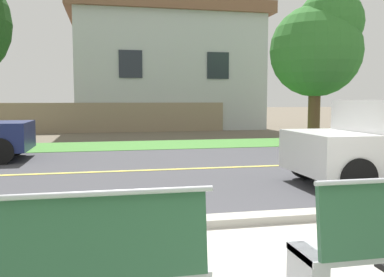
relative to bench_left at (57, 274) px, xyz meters
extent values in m
plane|color=#665B4C|center=(1.32, 7.84, -0.46)|extent=(140.00, 140.00, 0.00)
cube|color=#ADA89E|center=(1.32, 2.19, -0.41)|extent=(44.00, 0.30, 0.11)
cube|color=#424247|center=(1.32, 6.34, -0.46)|extent=(52.00, 8.00, 0.01)
cube|color=#E0CC4C|center=(1.32, 6.34, -0.45)|extent=(48.00, 0.14, 0.01)
cube|color=#478438|center=(1.32, 11.41, -0.45)|extent=(48.00, 2.80, 0.02)
cube|color=#9EA0A8|center=(0.00, 0.07, -0.04)|extent=(1.94, 0.44, 0.05)
cube|color=#285138|center=(0.00, -0.13, 0.25)|extent=(1.86, 0.12, 0.52)
cylinder|color=#9EA0A8|center=(0.00, -0.14, 0.53)|extent=(1.94, 0.04, 0.04)
cylinder|color=black|center=(4.17, 3.10, -0.14)|extent=(0.64, 0.18, 0.64)
cylinder|color=black|center=(4.17, 4.78, -0.14)|extent=(0.64, 0.18, 0.64)
cylinder|color=black|center=(-2.12, 7.90, -0.14)|extent=(0.64, 0.18, 0.64)
cylinder|color=black|center=(-2.12, 9.58, -0.14)|extent=(0.64, 0.18, 0.64)
cylinder|color=brown|center=(7.86, 11.33, 0.57)|extent=(0.43, 0.43, 2.06)
sphere|color=#33752D|center=(7.86, 11.33, 2.84)|extent=(3.30, 3.30, 3.30)
sphere|color=#33752D|center=(8.27, 11.08, 3.83)|extent=(2.31, 2.31, 2.31)
cube|color=gray|center=(-0.40, 17.38, 0.24)|extent=(13.00, 0.36, 1.40)
cube|color=#B7BCC1|center=(3.74, 20.58, 2.47)|extent=(9.51, 6.40, 5.85)
cube|color=brown|center=(3.74, 20.58, 5.69)|extent=(10.27, 6.91, 0.60)
cube|color=#232833|center=(1.60, 17.35, 2.76)|extent=(1.10, 0.06, 1.30)
cube|color=#232833|center=(5.88, 17.35, 2.76)|extent=(1.10, 0.06, 1.30)
camera|label=1|loc=(0.31, -2.62, 1.09)|focal=38.84mm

